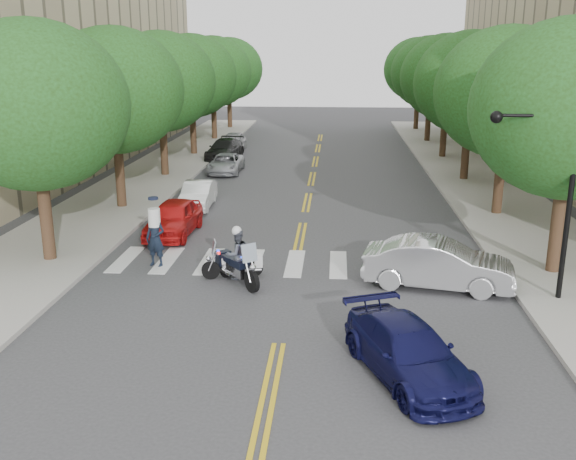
# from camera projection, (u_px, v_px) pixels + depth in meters

# --- Properties ---
(ground) EXTENTS (140.00, 140.00, 0.00)m
(ground) POSITION_uv_depth(u_px,v_px,m) (279.00, 344.00, 16.72)
(ground) COLOR #38383A
(ground) RESTS_ON ground
(sidewalk_left) EXTENTS (5.00, 60.00, 0.15)m
(sidewalk_left) POSITION_uv_depth(u_px,v_px,m) (154.00, 175.00, 38.48)
(sidewalk_left) COLOR #9E9991
(sidewalk_left) RESTS_ON ground
(sidewalk_right) EXTENTS (5.00, 60.00, 0.15)m
(sidewalk_right) POSITION_uv_depth(u_px,v_px,m) (476.00, 180.00, 37.11)
(sidewalk_right) COLOR #9E9991
(sidewalk_right) RESTS_ON ground
(tree_l_0) EXTENTS (6.40, 6.40, 8.45)m
(tree_l_0) POSITION_uv_depth(u_px,v_px,m) (34.00, 106.00, 21.59)
(tree_l_0) COLOR #382316
(tree_l_0) RESTS_ON ground
(tree_l_1) EXTENTS (6.40, 6.40, 8.45)m
(tree_l_1) POSITION_uv_depth(u_px,v_px,m) (114.00, 91.00, 29.26)
(tree_l_1) COLOR #382316
(tree_l_1) RESTS_ON ground
(tree_l_2) EXTENTS (6.40, 6.40, 8.45)m
(tree_l_2) POSITION_uv_depth(u_px,v_px,m) (160.00, 82.00, 36.93)
(tree_l_2) COLOR #382316
(tree_l_2) RESTS_ON ground
(tree_l_3) EXTENTS (6.40, 6.40, 8.45)m
(tree_l_3) POSITION_uv_depth(u_px,v_px,m) (191.00, 76.00, 44.61)
(tree_l_3) COLOR #382316
(tree_l_3) RESTS_ON ground
(tree_l_4) EXTENTS (6.40, 6.40, 8.45)m
(tree_l_4) POSITION_uv_depth(u_px,v_px,m) (213.00, 72.00, 52.28)
(tree_l_4) COLOR #382316
(tree_l_4) RESTS_ON ground
(tree_l_5) EXTENTS (6.40, 6.40, 8.45)m
(tree_l_5) POSITION_uv_depth(u_px,v_px,m) (229.00, 69.00, 59.95)
(tree_l_5) COLOR #382316
(tree_l_5) RESTS_ON ground
(tree_r_0) EXTENTS (6.40, 6.40, 8.45)m
(tree_r_0) POSITION_uv_depth(u_px,v_px,m) (571.00, 109.00, 20.32)
(tree_r_0) COLOR #382316
(tree_r_0) RESTS_ON ground
(tree_r_1) EXTENTS (6.40, 6.40, 8.45)m
(tree_r_1) POSITION_uv_depth(u_px,v_px,m) (507.00, 93.00, 27.99)
(tree_r_1) COLOR #382316
(tree_r_1) RESTS_ON ground
(tree_r_2) EXTENTS (6.40, 6.40, 8.45)m
(tree_r_2) POSITION_uv_depth(u_px,v_px,m) (471.00, 83.00, 35.66)
(tree_r_2) COLOR #382316
(tree_r_2) RESTS_ON ground
(tree_r_3) EXTENTS (6.40, 6.40, 8.45)m
(tree_r_3) POSITION_uv_depth(u_px,v_px,m) (447.00, 77.00, 43.33)
(tree_r_3) COLOR #382316
(tree_r_3) RESTS_ON ground
(tree_r_4) EXTENTS (6.40, 6.40, 8.45)m
(tree_r_4) POSITION_uv_depth(u_px,v_px,m) (431.00, 73.00, 51.01)
(tree_r_4) COLOR #382316
(tree_r_4) RESTS_ON ground
(tree_r_5) EXTENTS (6.40, 6.40, 8.45)m
(tree_r_5) POSITION_uv_depth(u_px,v_px,m) (419.00, 69.00, 58.68)
(tree_r_5) COLOR #382316
(tree_r_5) RESTS_ON ground
(traffic_signal_pole) EXTENTS (2.82, 0.42, 6.00)m
(traffic_signal_pole) POSITION_uv_depth(u_px,v_px,m) (555.00, 181.00, 18.49)
(traffic_signal_pole) COLOR black
(traffic_signal_pole) RESTS_ON ground
(motorcycle_police) EXTENTS (1.72, 2.04, 1.96)m
(motorcycle_police) POSITION_uv_depth(u_px,v_px,m) (236.00, 258.00, 20.78)
(motorcycle_police) COLOR black
(motorcycle_police) RESTS_ON ground
(motorcycle_parked) EXTENTS (2.03, 0.87, 1.34)m
(motorcycle_parked) POSITION_uv_depth(u_px,v_px,m) (238.00, 264.00, 21.47)
(motorcycle_parked) COLOR black
(motorcycle_parked) RESTS_ON ground
(officer_standing) EXTENTS (0.84, 0.68, 2.01)m
(officer_standing) POSITION_uv_depth(u_px,v_px,m) (155.00, 239.00, 22.44)
(officer_standing) COLOR black
(officer_standing) RESTS_ON ground
(convertible) EXTENTS (4.98, 2.58, 1.56)m
(convertible) POSITION_uv_depth(u_px,v_px,m) (438.00, 264.00, 20.48)
(convertible) COLOR silver
(convertible) RESTS_ON ground
(sedan_blue) EXTENTS (3.33, 4.78, 1.29)m
(sedan_blue) POSITION_uv_depth(u_px,v_px,m) (408.00, 351.00, 14.90)
(sedan_blue) COLOR #0E0F3E
(sedan_blue) RESTS_ON ground
(parked_car_a) EXTENTS (1.87, 4.31, 1.45)m
(parked_car_a) POSITION_uv_depth(u_px,v_px,m) (174.00, 218.00, 26.26)
(parked_car_a) COLOR red
(parked_car_a) RESTS_ON ground
(parked_car_b) EXTENTS (1.47, 3.86, 1.26)m
(parked_car_b) POSITION_uv_depth(u_px,v_px,m) (198.00, 195.00, 30.83)
(parked_car_b) COLOR white
(parked_car_b) RESTS_ON ground
(parked_car_c) EXTENTS (1.95, 4.17, 1.16)m
(parked_car_c) POSITION_uv_depth(u_px,v_px,m) (226.00, 164.00, 39.49)
(parked_car_c) COLOR #9C9EA3
(parked_car_c) RESTS_ON ground
(parked_car_d) EXTENTS (2.35, 4.89, 1.37)m
(parked_car_d) POSITION_uv_depth(u_px,v_px,m) (225.00, 149.00, 44.32)
(parked_car_d) COLOR black
(parked_car_d) RESTS_ON ground
(parked_car_e) EXTENTS (1.64, 4.05, 1.38)m
(parked_car_e) POSITION_uv_depth(u_px,v_px,m) (233.00, 142.00, 47.94)
(parked_car_e) COLOR #ABAAB0
(parked_car_e) RESTS_ON ground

